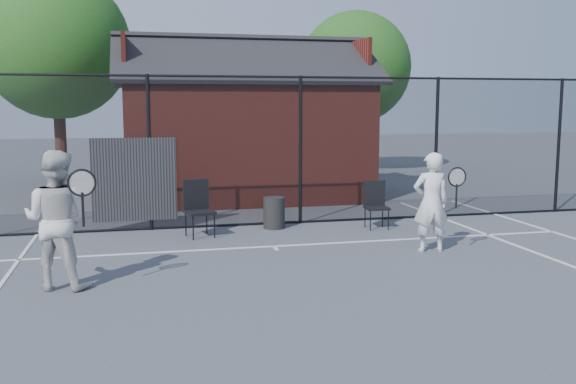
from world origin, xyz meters
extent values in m
plane|color=#474B51|center=(0.00, 0.00, 0.00)|extent=(80.00, 80.00, 0.00)
cube|color=silver|center=(0.00, 3.00, 0.01)|extent=(11.00, 0.06, 0.01)
cube|color=silver|center=(0.00, 2.85, 0.01)|extent=(0.06, 0.30, 0.01)
cylinder|color=black|center=(-2.00, 5.00, 1.50)|extent=(0.07, 0.07, 3.00)
cylinder|color=black|center=(1.00, 5.00, 1.50)|extent=(0.07, 0.07, 3.00)
cylinder|color=black|center=(4.00, 5.00, 1.50)|extent=(0.07, 0.07, 3.00)
cylinder|color=black|center=(7.00, 5.00, 1.50)|extent=(0.07, 0.07, 3.00)
cylinder|color=black|center=(0.00, 5.00, 2.97)|extent=(22.00, 0.04, 0.04)
cylinder|color=black|center=(0.00, 5.00, 0.03)|extent=(22.00, 0.04, 0.04)
cube|color=black|center=(0.00, 5.00, 1.50)|extent=(22.00, 3.00, 0.01)
cube|color=black|center=(-2.30, 4.98, 1.00)|extent=(1.60, 0.04, 1.60)
cube|color=maroon|center=(0.50, 9.00, 1.50)|extent=(6.00, 4.00, 3.00)
cube|color=black|center=(0.50, 8.00, 3.53)|extent=(6.50, 2.36, 1.32)
cube|color=black|center=(0.50, 10.00, 3.53)|extent=(6.50, 2.36, 1.32)
cube|color=maroon|center=(-2.45, 9.00, 3.53)|extent=(0.10, 2.80, 1.06)
cube|color=maroon|center=(3.45, 9.00, 3.53)|extent=(0.10, 2.80, 1.06)
cylinder|color=black|center=(-4.50, 13.50, 1.26)|extent=(0.36, 0.36, 2.52)
sphere|color=#1C4A15|center=(-4.50, 13.50, 4.20)|extent=(4.48, 4.48, 4.48)
cylinder|color=black|center=(5.50, 14.50, 1.12)|extent=(0.36, 0.36, 2.23)
sphere|color=#1C4A15|center=(5.50, 14.50, 3.72)|extent=(3.97, 3.97, 3.97)
imported|color=white|center=(2.46, 2.04, 0.83)|extent=(0.65, 0.47, 1.66)
torus|color=black|center=(2.74, 1.71, 1.28)|extent=(0.32, 0.03, 0.32)
cylinder|color=black|center=(2.74, 1.71, 0.97)|extent=(0.03, 0.03, 0.40)
imported|color=silver|center=(-3.32, 1.25, 0.92)|extent=(1.08, 0.96, 1.85)
torus|color=black|center=(-2.95, 0.88, 1.45)|extent=(0.36, 0.03, 0.36)
cylinder|color=black|center=(-2.95, 0.88, 1.11)|extent=(0.03, 0.03, 0.44)
cube|color=black|center=(-1.15, 4.10, 0.51)|extent=(0.60, 0.62, 1.03)
cube|color=black|center=(2.32, 4.10, 0.45)|extent=(0.47, 0.48, 0.91)
cylinder|color=#242424|center=(0.36, 4.60, 0.31)|extent=(0.43, 0.43, 0.62)
camera|label=1|loc=(-2.29, -7.58, 2.45)|focal=40.00mm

